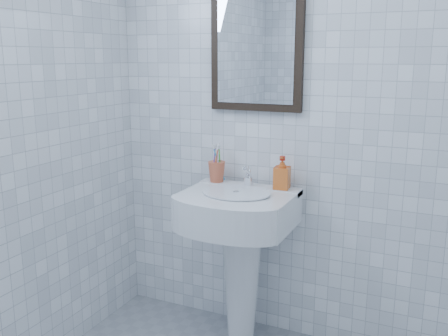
% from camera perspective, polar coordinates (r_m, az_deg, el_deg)
% --- Properties ---
extents(wall_back, '(2.20, 0.02, 2.50)m').
position_cam_1_polar(wall_back, '(2.58, 9.73, 6.45)').
color(wall_back, white).
rests_on(wall_back, ground).
extents(washbasin, '(0.56, 0.41, 0.86)m').
position_cam_1_polar(washbasin, '(2.63, 1.85, -8.38)').
color(washbasin, white).
rests_on(washbasin, ground).
extents(faucet, '(0.05, 0.10, 0.12)m').
position_cam_1_polar(faucet, '(2.63, 2.76, -1.11)').
color(faucet, white).
rests_on(faucet, washbasin).
extents(toothbrush_cup, '(0.10, 0.10, 0.11)m').
position_cam_1_polar(toothbrush_cup, '(2.71, -0.85, -0.43)').
color(toothbrush_cup, '#BF5737').
rests_on(toothbrush_cup, washbasin).
extents(soap_dispenser, '(0.08, 0.09, 0.17)m').
position_cam_1_polar(soap_dispenser, '(2.58, 6.65, -0.53)').
color(soap_dispenser, '#CC4E13').
rests_on(soap_dispenser, washbasin).
extents(wall_mirror, '(0.50, 0.04, 0.62)m').
position_cam_1_polar(wall_mirror, '(2.64, 3.70, 13.26)').
color(wall_mirror, black).
rests_on(wall_mirror, wall_back).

